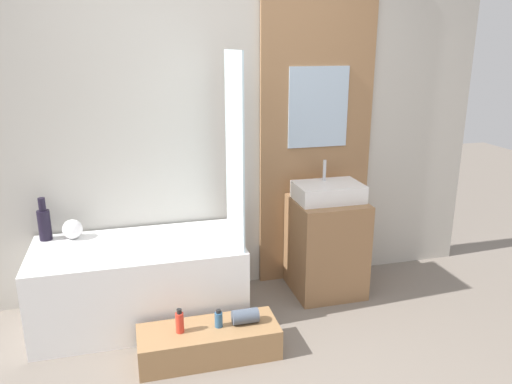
# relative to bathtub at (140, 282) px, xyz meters

# --- Properties ---
(wall_tiled_back) EXTENTS (4.20, 0.06, 2.60)m
(wall_tiled_back) POSITION_rel_bathtub_xyz_m (0.60, 0.39, 1.02)
(wall_tiled_back) COLOR #B7B2A8
(wall_tiled_back) RESTS_ON ground_plane
(wall_wood_accent) EXTENTS (0.89, 0.04, 2.60)m
(wall_wood_accent) POSITION_rel_bathtub_xyz_m (1.38, 0.34, 1.03)
(wall_wood_accent) COLOR #8E6642
(wall_wood_accent) RESTS_ON ground_plane
(bathtub) EXTENTS (1.37, 0.68, 0.55)m
(bathtub) POSITION_rel_bathtub_xyz_m (0.00, 0.00, 0.00)
(bathtub) COLOR white
(bathtub) RESTS_ON ground_plane
(glass_shower_screen) EXTENTS (0.01, 0.52, 1.24)m
(glass_shower_screen) POSITION_rel_bathtub_xyz_m (0.66, -0.06, 0.90)
(glass_shower_screen) COLOR silver
(glass_shower_screen) RESTS_ON bathtub
(wooden_step_bench) EXTENTS (0.85, 0.32, 0.19)m
(wooden_step_bench) POSITION_rel_bathtub_xyz_m (0.38, -0.55, -0.18)
(wooden_step_bench) COLOR #997047
(wooden_step_bench) RESTS_ON ground_plane
(vanity_cabinet) EXTENTS (0.51, 0.50, 0.73)m
(vanity_cabinet) POSITION_rel_bathtub_xyz_m (1.38, 0.07, 0.09)
(vanity_cabinet) COLOR #8E6642
(vanity_cabinet) RESTS_ON ground_plane
(sink) EXTENTS (0.48, 0.32, 0.28)m
(sink) POSITION_rel_bathtub_xyz_m (1.38, 0.07, 0.51)
(sink) COLOR white
(sink) RESTS_ON vanity_cabinet
(vase_tall_dark) EXTENTS (0.08, 0.08, 0.30)m
(vase_tall_dark) POSITION_rel_bathtub_xyz_m (-0.59, 0.25, 0.39)
(vase_tall_dark) COLOR black
(vase_tall_dark) RESTS_ON bathtub
(vase_round_light) EXTENTS (0.13, 0.13, 0.13)m
(vase_round_light) POSITION_rel_bathtub_xyz_m (-0.42, 0.22, 0.34)
(vase_round_light) COLOR white
(vase_round_light) RESTS_ON bathtub
(bottle_soap_primary) EXTENTS (0.05, 0.05, 0.15)m
(bottle_soap_primary) POSITION_rel_bathtub_xyz_m (0.21, -0.55, -0.02)
(bottle_soap_primary) COLOR red
(bottle_soap_primary) RESTS_ON wooden_step_bench
(bottle_soap_secondary) EXTENTS (0.05, 0.05, 0.11)m
(bottle_soap_secondary) POSITION_rel_bathtub_xyz_m (0.44, -0.55, -0.03)
(bottle_soap_secondary) COLOR #2D567A
(bottle_soap_secondary) RESTS_ON wooden_step_bench
(towel_roll) EXTENTS (0.16, 0.09, 0.09)m
(towel_roll) POSITION_rel_bathtub_xyz_m (0.61, -0.55, -0.04)
(towel_roll) COLOR #4C5666
(towel_roll) RESTS_ON wooden_step_bench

